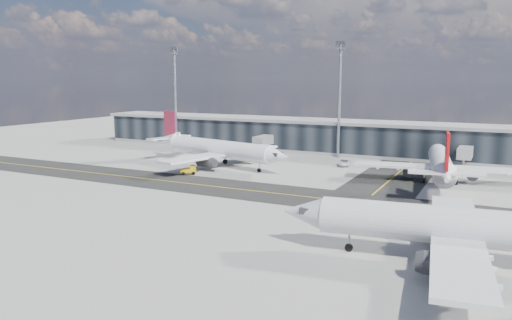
# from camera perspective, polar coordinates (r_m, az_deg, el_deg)

# --- Properties ---
(ground) EXTENTS (300.00, 300.00, 0.00)m
(ground) POSITION_cam_1_polar(r_m,az_deg,el_deg) (84.85, -0.46, -4.20)
(ground) COLOR gray
(ground) RESTS_ON ground
(taxiway_lanes) EXTENTS (180.00, 63.00, 0.03)m
(taxiway_lanes) POSITION_cam_1_polar(r_m,az_deg,el_deg) (92.80, 4.73, -3.05)
(taxiway_lanes) COLOR black
(taxiway_lanes) RESTS_ON ground
(terminal_concourse) EXTENTS (152.00, 19.80, 8.80)m
(terminal_concourse) POSITION_cam_1_polar(r_m,az_deg,el_deg) (134.66, 10.29, 2.45)
(terminal_concourse) COLOR black
(terminal_concourse) RESTS_ON ground
(floodlight_masts) EXTENTS (102.50, 0.70, 28.90)m
(floodlight_masts) POSITION_cam_1_polar(r_m,az_deg,el_deg) (127.18, 9.53, 7.28)
(floodlight_masts) COLOR gray
(floodlight_masts) RESTS_ON ground
(airliner_af) EXTENTS (39.88, 34.29, 11.93)m
(airliner_af) POSITION_cam_1_polar(r_m,az_deg,el_deg) (114.33, -4.47, 1.30)
(airliner_af) COLOR white
(airliner_af) RESTS_ON ground
(airliner_redtail) EXTENTS (33.03, 38.58, 11.44)m
(airliner_redtail) POSITION_cam_1_polar(r_m,az_deg,el_deg) (100.61, 20.37, -0.45)
(airliner_redtail) COLOR white
(airliner_redtail) RESTS_ON ground
(airliner_near) EXTENTS (41.87, 35.79, 12.40)m
(airliner_near) POSITION_cam_1_polar(r_m,az_deg,el_deg) (58.10, 23.67, -7.20)
(airliner_near) COLOR silver
(airliner_near) RESTS_ON ground
(baggage_tug) EXTENTS (3.45, 2.97, 1.98)m
(baggage_tug) POSITION_cam_1_polar(r_m,az_deg,el_deg) (104.86, -7.58, -1.12)
(baggage_tug) COLOR gold
(baggage_tug) RESTS_ON ground
(service_van) EXTENTS (3.64, 5.61, 1.44)m
(service_van) POSITION_cam_1_polar(r_m,az_deg,el_deg) (116.11, 10.02, -0.31)
(service_van) COLOR white
(service_van) RESTS_ON ground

